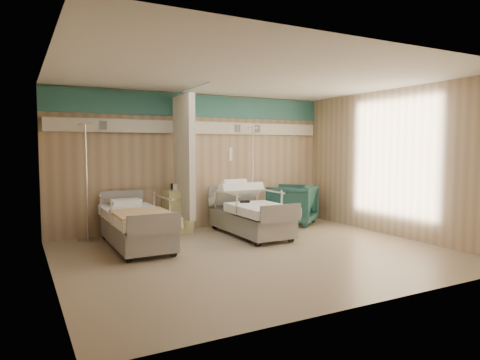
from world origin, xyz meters
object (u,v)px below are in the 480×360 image
visitor_armchair (292,204)px  bedside_cabinet (178,211)px  iv_stand_left (88,217)px  bed_right (250,219)px  iv_stand_right (252,205)px  bed_left (136,229)px

visitor_armchair → bedside_cabinet: bearing=-46.2°
visitor_armchair → iv_stand_left: bearing=-43.7°
bed_right → iv_stand_left: iv_stand_left is taller
bedside_cabinet → iv_stand_right: (1.72, 0.02, 0.01)m
visitor_armchair → iv_stand_right: iv_stand_right is taller
visitor_armchair → bed_right: bearing=-16.3°
iv_stand_right → iv_stand_left: (-3.42, -0.01, -0.00)m
iv_stand_left → visitor_armchair: bearing=-4.2°
bedside_cabinet → visitor_armchair: size_ratio=0.88×
visitor_armchair → iv_stand_right: bearing=-60.7°
visitor_armchair → iv_stand_left: 4.26m
iv_stand_right → iv_stand_left: 3.42m
iv_stand_right → bed_left: bearing=-161.7°
bed_right → bed_left: (-2.20, 0.00, 0.00)m
bed_right → iv_stand_right: bearing=58.1°
visitor_armchair → iv_stand_right: 0.88m
iv_stand_right → iv_stand_left: bearing=-179.9°
bed_right → iv_stand_left: bearing=162.3°
bed_left → visitor_armchair: bearing=9.5°
bed_right → iv_stand_right: (0.57, 0.92, 0.12)m
bed_left → bedside_cabinet: bearing=40.6°
bed_left → iv_stand_left: (-0.65, 0.91, 0.12)m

